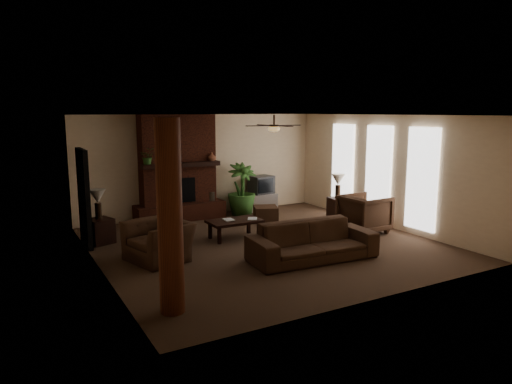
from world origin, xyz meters
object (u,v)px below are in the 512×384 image
log_column (170,218)px  sofa (313,235)px  floor_vase (210,201)px  lamp_left (98,199)px  armchair_left (159,235)px  ottoman (266,214)px  tv_stand (261,202)px  side_table_left (100,231)px  floor_plant (242,200)px  lamp_right (338,181)px  side_table_right (339,208)px  armchair_right (365,212)px  coffee_table (235,222)px

log_column → sofa: 3.50m
floor_vase → lamp_left: size_ratio=1.18×
armchair_left → ottoman: 3.94m
armchair_left → floor_vase: armchair_left is taller
tv_stand → lamp_left: bearing=-160.0°
sofa → tv_stand: (1.44, 4.54, -0.24)m
sofa → armchair_left: (-2.65, 1.42, 0.02)m
log_column → side_table_left: log_column is taller
log_column → floor_plant: size_ratio=1.93×
floor_plant → lamp_right: 2.72m
floor_vase → log_column: bearing=-118.6°
ottoman → tv_stand: bearing=64.8°
side_table_left → lamp_right: size_ratio=0.85×
log_column → floor_vase: bearing=61.4°
floor_vase → side_table_right: (3.00, -1.90, -0.16)m
armchair_right → lamp_right: 1.72m
armchair_right → armchair_left: bearing=83.7°
sofa → lamp_right: size_ratio=3.87×
log_column → ottoman: bearing=46.4°
coffee_table → floor_vase: size_ratio=1.56×
armchair_right → side_table_left: bearing=67.2°
lamp_left → lamp_right: size_ratio=1.00×
armchair_right → ottoman: (-1.50, 2.14, -0.30)m
floor_plant → side_table_right: floor_plant is taller
armchair_left → coffee_table: size_ratio=0.98×
armchair_right → lamp_left: size_ratio=1.55×
ottoman → lamp_left: lamp_left is taller
side_table_left → floor_vase: bearing=22.3°
side_table_left → lamp_left: bearing=90.0°
lamp_left → side_table_left: bearing=-90.0°
ottoman → lamp_right: bearing=-15.8°
log_column → lamp_right: bearing=31.6°
floor_vase → side_table_right: 3.55m
coffee_table → floor_plant: (1.30, 2.15, 0.03)m
ottoman → lamp_right: (1.95, -0.55, 0.80)m
armchair_left → coffee_table: 2.13m
coffee_table → side_table_right: size_ratio=2.18×
sofa → lamp_right: (2.78, 2.69, 0.51)m
armchair_left → ottoman: (3.48, 1.82, -0.31)m
floor_vase → side_table_right: floor_vase is taller
floor_vase → side_table_left: (-3.22, -1.32, -0.16)m
lamp_right → lamp_left: bearing=174.9°
floor_plant → lamp_right: size_ratio=2.24×
log_column → lamp_right: (6.01, 3.70, -0.40)m
floor_vase → lamp_right: bearing=-31.8°
tv_stand → armchair_left: bearing=-137.6°
log_column → side_table_left: (-0.20, 4.23, -1.12)m
tv_stand → floor_vase: bearing=-175.0°
side_table_left → lamp_left: size_ratio=0.85×
side_table_right → lamp_right: (-0.01, 0.05, 0.73)m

